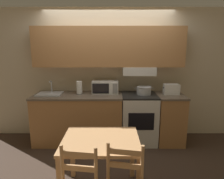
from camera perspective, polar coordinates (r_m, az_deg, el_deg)
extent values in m
plane|color=#3D2D23|center=(4.37, -0.64, -12.40)|extent=(16.00, 16.00, 0.00)
cube|color=beige|center=(4.04, -0.68, 4.44)|extent=(5.20, 0.05, 2.55)
cube|color=#B27A47|center=(3.82, -0.74, 12.06)|extent=(2.80, 0.32, 0.73)
cube|color=white|center=(3.88, 7.87, 5.33)|extent=(0.62, 0.34, 0.16)
cube|color=#B27A47|center=(3.95, -9.31, -8.29)|extent=(1.64, 0.67, 0.90)
cube|color=brown|center=(3.81, -9.54, -1.68)|extent=(1.66, 0.69, 0.04)
cube|color=#B27A47|center=(4.04, 16.11, -8.11)|extent=(0.48, 0.67, 0.90)
cube|color=brown|center=(3.91, 16.51, -1.65)|extent=(0.50, 0.69, 0.04)
cube|color=white|center=(3.93, 7.81, -8.27)|extent=(0.65, 0.66, 0.91)
cube|color=black|center=(3.80, 8.01, -1.63)|extent=(0.65, 0.66, 0.03)
cube|color=black|center=(3.60, 8.53, -9.08)|extent=(0.46, 0.01, 0.32)
cylinder|color=black|center=(3.65, 6.01, -1.96)|extent=(0.09, 0.09, 0.01)
cylinder|color=black|center=(3.69, 10.55, -1.94)|extent=(0.09, 0.09, 0.01)
cylinder|color=black|center=(3.90, 5.63, -1.03)|extent=(0.09, 0.09, 0.01)
cylinder|color=black|center=(3.94, 9.88, -1.02)|extent=(0.09, 0.09, 0.01)
cylinder|color=#B7BABF|center=(3.80, 9.30, -0.27)|extent=(0.27, 0.27, 0.15)
torus|color=#B7BABF|center=(3.79, 9.34, 0.75)|extent=(0.28, 0.28, 0.01)
cylinder|color=#B7BABF|center=(3.77, 7.02, 0.38)|extent=(0.05, 0.01, 0.01)
cylinder|color=#B7BABF|center=(3.82, 11.60, 0.37)|extent=(0.05, 0.01, 0.01)
cube|color=white|center=(3.86, -1.76, 0.78)|extent=(0.50, 0.33, 0.24)
cube|color=black|center=(3.71, -3.07, 0.28)|extent=(0.31, 0.01, 0.19)
cube|color=gray|center=(3.70, 1.08, 0.27)|extent=(0.09, 0.01, 0.19)
cube|color=white|center=(3.92, 16.77, 0.08)|extent=(0.29, 0.17, 0.19)
cube|color=black|center=(3.88, 14.69, 0.50)|extent=(0.01, 0.02, 0.02)
cube|color=black|center=(3.88, 15.44, 1.42)|extent=(0.04, 0.12, 0.01)
cube|color=black|center=(3.89, 16.38, 1.42)|extent=(0.04, 0.12, 0.01)
cube|color=black|center=(3.91, 17.32, 1.41)|extent=(0.04, 0.12, 0.01)
cube|color=black|center=(3.93, 18.25, 1.40)|extent=(0.04, 0.12, 0.01)
cube|color=#B7BABF|center=(3.93, -17.17, -1.19)|extent=(0.45, 0.37, 0.02)
cube|color=#4C4F54|center=(3.91, -17.25, -1.20)|extent=(0.38, 0.28, 0.01)
cylinder|color=#B7BABF|center=(4.03, -16.69, 0.88)|extent=(0.02, 0.02, 0.21)
cylinder|color=#B7BABF|center=(3.96, -17.03, 2.21)|extent=(0.02, 0.12, 0.02)
cylinder|color=black|center=(3.84, -9.09, -1.22)|extent=(0.12, 0.12, 0.01)
cylinder|color=white|center=(3.82, -9.15, 0.59)|extent=(0.11, 0.11, 0.24)
cube|color=tan|center=(2.47, -3.01, -14.37)|extent=(0.92, 0.75, 0.04)
cube|color=tan|center=(2.98, -11.03, -17.54)|extent=(0.06, 0.06, 0.70)
cube|color=tan|center=(2.95, 6.06, -17.79)|extent=(0.06, 0.06, 0.70)
cylinder|color=tan|center=(2.18, -13.87, -20.14)|extent=(0.04, 0.04, 0.43)
cylinder|color=tan|center=(2.09, -4.43, -21.38)|extent=(0.04, 0.04, 0.43)
cube|color=tan|center=(2.06, -9.40, -17.80)|extent=(0.34, 0.07, 0.06)
cube|color=tan|center=(2.14, -9.25, -21.30)|extent=(0.34, 0.07, 0.06)
cylinder|color=tan|center=(2.17, -0.93, -20.00)|extent=(0.04, 0.04, 0.43)
cylinder|color=tan|center=(2.13, 8.79, -20.68)|extent=(0.04, 0.04, 0.43)
cube|color=tan|center=(2.08, 3.93, -17.41)|extent=(0.34, 0.08, 0.06)
cube|color=tan|center=(2.15, 3.87, -20.89)|extent=(0.34, 0.08, 0.06)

